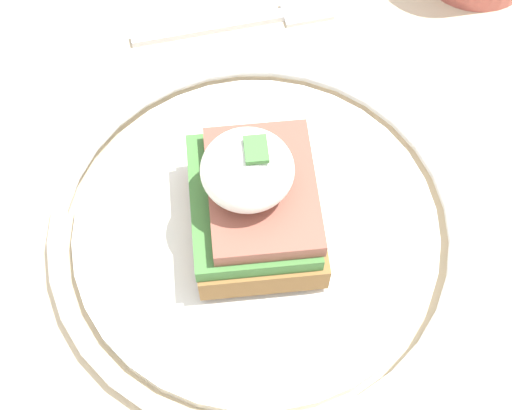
% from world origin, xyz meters
% --- Properties ---
extents(dining_table, '(0.84, 0.72, 0.77)m').
position_xyz_m(dining_table, '(0.00, 0.00, 0.62)').
color(dining_table, '#C6B28E').
rests_on(dining_table, ground_plane).
extents(plate, '(0.25, 0.25, 0.02)m').
position_xyz_m(plate, '(-0.00, 0.04, 0.77)').
color(plate, silver).
rests_on(plate, dining_table).
extents(sandwich, '(0.10, 0.07, 0.08)m').
position_xyz_m(sandwich, '(-0.00, 0.04, 0.81)').
color(sandwich, olive).
rests_on(sandwich, plate).
extents(fork, '(0.03, 0.15, 0.00)m').
position_xyz_m(fork, '(-0.17, 0.05, 0.77)').
color(fork, silver).
rests_on(fork, dining_table).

